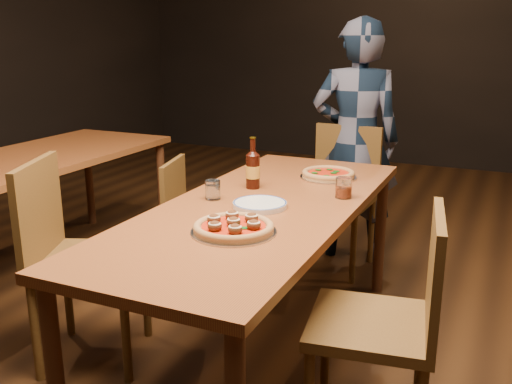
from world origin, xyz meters
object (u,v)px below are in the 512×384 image
at_px(plate_stack, 260,205).
at_px(amber_glass, 344,188).
at_px(chair_main_nw, 90,259).
at_px(diner, 355,142).
at_px(table_left, 26,169).
at_px(beer_bottle, 253,170).
at_px(chair_end, 336,197).
at_px(pizza_meatball, 234,227).
at_px(chair_main_e, 371,323).
at_px(pizza_margherita, 328,174).
at_px(chair_main_sw, 205,225).
at_px(table_main, 261,220).
at_px(water_glass, 213,190).

height_order(plate_stack, amber_glass, amber_glass).
distance_m(chair_main_nw, diner, 1.93).
distance_m(amber_glass, diner, 1.21).
bearing_deg(plate_stack, table_left, 168.86).
distance_m(plate_stack, beer_bottle, 0.33).
distance_m(chair_end, pizza_meatball, 1.59).
xyz_separation_m(chair_main_e, pizza_margherita, (-0.46, 0.92, 0.30)).
bearing_deg(chair_main_sw, chair_main_e, -140.24).
bearing_deg(diner, table_left, 17.90).
xyz_separation_m(plate_stack, diner, (0.03, 1.48, 0.03)).
relative_size(table_left, chair_end, 2.11).
relative_size(table_left, amber_glass, 21.38).
xyz_separation_m(chair_main_sw, pizza_meatball, (0.64, -0.89, 0.36)).
relative_size(table_main, plate_stack, 8.54).
bearing_deg(amber_glass, beer_bottle, -177.68).
height_order(pizza_meatball, plate_stack, pizza_meatball).
xyz_separation_m(chair_end, water_glass, (-0.23, -1.19, 0.32)).
distance_m(pizza_meatball, pizza_margherita, 0.97).
height_order(chair_main_nw, water_glass, chair_main_nw).
xyz_separation_m(table_left, water_glass, (1.47, -0.31, 0.12)).
relative_size(chair_main_e, diner, 0.59).
relative_size(chair_main_sw, pizza_margherita, 2.79).
height_order(chair_main_e, pizza_margherita, chair_main_e).
distance_m(table_main, chair_end, 1.20).
bearing_deg(chair_main_sw, chair_main_nw, 157.68).
xyz_separation_m(table_left, plate_stack, (1.71, -0.34, 0.08)).
bearing_deg(pizza_meatball, chair_main_nw, 175.71).
relative_size(chair_main_sw, plate_stack, 3.50).
relative_size(pizza_meatball, water_glass, 3.75).
distance_m(table_left, chair_end, 1.92).
xyz_separation_m(chair_main_sw, pizza_margherita, (0.71, 0.07, 0.36)).
xyz_separation_m(chair_main_nw, beer_bottle, (0.55, 0.56, 0.34)).
bearing_deg(pizza_margherita, pizza_meatball, -94.01).
height_order(chair_main_sw, pizza_margherita, chair_main_sw).
distance_m(pizza_meatball, water_glass, 0.46).
distance_m(beer_bottle, water_glass, 0.27).
relative_size(chair_main_nw, beer_bottle, 4.04).
distance_m(chair_main_sw, water_glass, 0.74).
bearing_deg(chair_main_nw, pizza_margherita, -64.67).
bearing_deg(table_left, chair_main_sw, 11.03).
height_order(table_main, water_glass, water_glass).
bearing_deg(pizza_meatball, table_left, 158.97).
relative_size(table_main, amber_glass, 21.38).
height_order(chair_main_sw, beer_bottle, beer_bottle).
distance_m(table_main, pizza_margherita, 0.61).
bearing_deg(chair_main_e, plate_stack, -125.86).
relative_size(plate_stack, beer_bottle, 0.96).
relative_size(table_main, pizza_margherita, 6.80).
height_order(amber_glass, diner, diner).
bearing_deg(amber_glass, table_main, -139.35).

